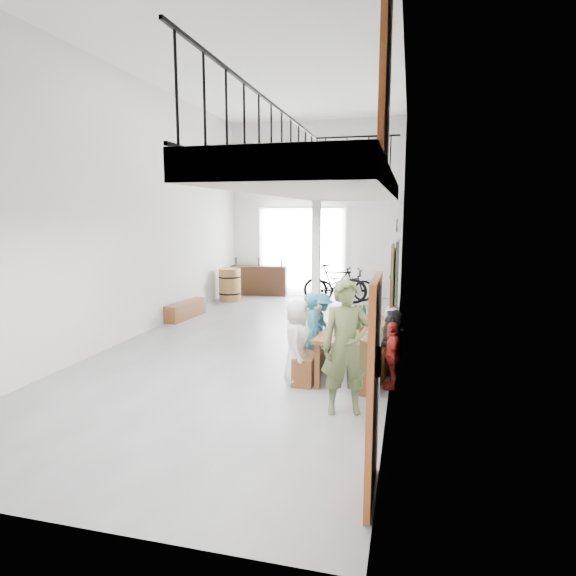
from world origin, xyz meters
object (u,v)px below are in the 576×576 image
(oak_barrel, at_px, (230,285))
(side_bench, at_px, (186,310))
(serving_counter, at_px, (259,280))
(tasting_table, at_px, (355,332))
(bench_inner, at_px, (314,357))
(host_standing, at_px, (346,347))
(bicycle_near, at_px, (343,285))

(oak_barrel, bearing_deg, side_bench, -95.26)
(side_bench, height_order, serving_counter, serving_counter)
(tasting_table, xyz_separation_m, serving_counter, (-3.90, 7.05, -0.23))
(tasting_table, bearing_deg, serving_counter, 125.24)
(bench_inner, xyz_separation_m, serving_counter, (-3.21, 7.02, 0.25))
(tasting_table, relative_size, side_bench, 1.48)
(serving_counter, relative_size, host_standing, 1.00)
(host_standing, distance_m, bicycle_near, 8.26)
(tasting_table, xyz_separation_m, bench_inner, (-0.68, 0.03, -0.48))
(serving_counter, height_order, host_standing, host_standing)
(tasting_table, height_order, side_bench, tasting_table)
(side_bench, height_order, bicycle_near, bicycle_near)
(tasting_table, height_order, bicycle_near, bicycle_near)
(bicycle_near, bearing_deg, host_standing, 172.59)
(tasting_table, height_order, bench_inner, tasting_table)
(bench_inner, bearing_deg, serving_counter, 115.52)
(bench_inner, bearing_deg, tasting_table, -1.40)
(tasting_table, bearing_deg, bicycle_near, 105.70)
(oak_barrel, distance_m, host_standing, 8.64)
(serving_counter, xyz_separation_m, host_standing, (3.96, -8.69, 0.43))
(side_bench, relative_size, serving_counter, 0.83)
(serving_counter, bearing_deg, tasting_table, -67.69)
(tasting_table, relative_size, serving_counter, 1.23)
(bicycle_near, bearing_deg, bench_inner, 168.12)
(tasting_table, bearing_deg, host_standing, -81.53)
(side_bench, bearing_deg, host_standing, -45.87)
(bench_inner, xyz_separation_m, side_bench, (-3.96, 3.19, -0.01))
(bench_inner, distance_m, oak_barrel, 6.83)
(side_bench, relative_size, host_standing, 0.83)
(host_standing, bearing_deg, oak_barrel, 105.75)
(oak_barrel, height_order, bicycle_near, same)
(side_bench, distance_m, bicycle_near, 4.88)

